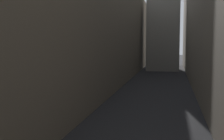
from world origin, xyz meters
name	(u,v)px	position (x,y,z in m)	size (l,w,h in m)	color
ground_plane	(153,97)	(0.00, 48.00, 0.00)	(264.00, 264.00, 0.00)	#232326
building_block_left	(77,27)	(-11.02, 50.00, 9.33)	(11.04, 108.00, 18.66)	#756B5B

